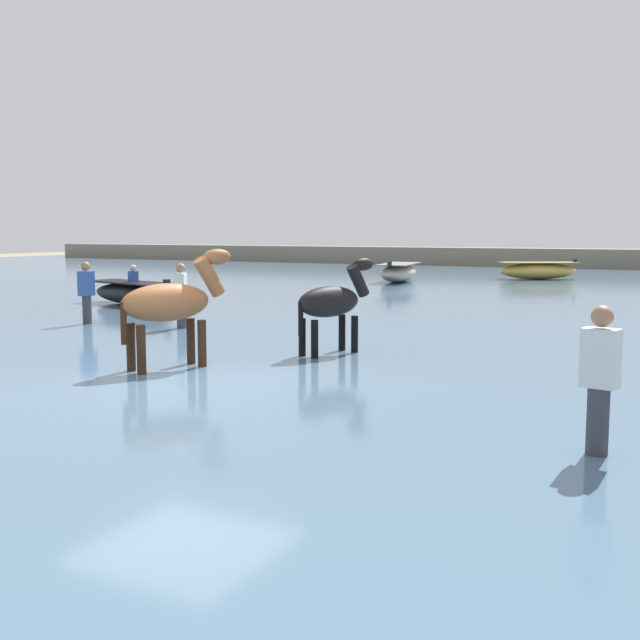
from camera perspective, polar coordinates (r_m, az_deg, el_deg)
ground_plane at (r=10.36m, az=-10.22°, el=-6.22°), size 120.00×120.00×0.00m
water_surface at (r=19.13m, az=8.49°, el=0.08°), size 90.00×90.00×0.25m
horse_lead_chestnut at (r=11.51m, az=-11.11°, el=1.08°), size 1.05×1.83×2.02m
horse_trailing_black at (r=12.65m, az=0.90°, el=1.20°), size 0.88×1.68×1.84m
boat_mid_outer at (r=34.15m, az=16.02°, el=3.58°), size 3.52×2.70×0.87m
boat_distant_west at (r=21.99m, az=-13.86°, el=1.98°), size 3.55×1.94×1.12m
boat_near_port at (r=31.27m, az=5.91°, el=3.56°), size 1.91×3.80×0.89m
person_wading_mid at (r=7.39m, az=20.19°, el=-4.86°), size 0.35×0.26×1.63m
person_spectator_far at (r=17.58m, az=-17.09°, el=1.71°), size 0.28×0.36×1.63m
person_wading_close at (r=16.32m, az=-10.37°, el=1.54°), size 0.32×0.37×1.63m
far_shoreline at (r=45.96m, az=19.95°, el=4.21°), size 80.00×2.40×1.32m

